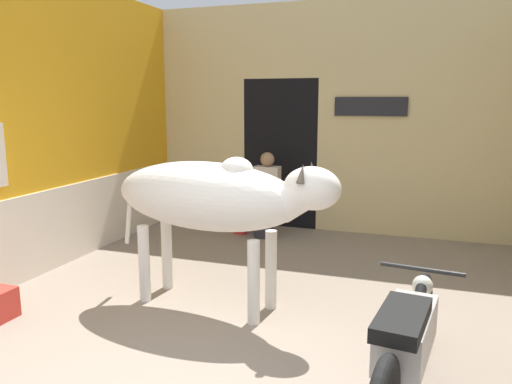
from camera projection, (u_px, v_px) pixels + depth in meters
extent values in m
cube|color=orange|center=(62.00, 123.00, 6.03)|extent=(0.18, 4.76, 3.38)
cube|color=silver|center=(76.00, 221.00, 6.21)|extent=(0.03, 4.76, 0.95)
cube|color=#D1BC84|center=(330.00, 39.00, 7.23)|extent=(5.36, 0.18, 1.09)
cube|color=#D1BC84|center=(207.00, 151.00, 8.17)|extent=(1.37, 0.18, 2.28)
cube|color=#D1BC84|center=(415.00, 158.00, 7.13)|extent=(2.82, 0.18, 2.28)
cube|color=black|center=(288.00, 151.00, 8.10)|extent=(1.17, 0.90, 2.28)
cube|color=black|center=(371.00, 107.00, 7.10)|extent=(1.02, 0.03, 0.27)
ellipsoid|color=silver|center=(205.00, 196.00, 4.68)|extent=(2.00, 0.90, 0.65)
ellipsoid|color=silver|center=(237.00, 170.00, 4.48)|extent=(0.34, 0.31, 0.24)
cylinder|color=silver|center=(293.00, 199.00, 4.29)|extent=(0.46, 0.35, 0.43)
ellipsoid|color=silver|center=(312.00, 188.00, 4.20)|extent=(0.54, 0.38, 0.37)
cylinder|color=silver|center=(129.00, 212.00, 5.11)|extent=(0.14, 0.06, 0.69)
cylinder|color=silver|center=(271.00, 270.00, 4.71)|extent=(0.11, 0.11, 0.76)
cylinder|color=silver|center=(254.00, 283.00, 4.38)|extent=(0.11, 0.11, 0.76)
cylinder|color=silver|center=(167.00, 253.00, 5.22)|extent=(0.11, 0.11, 0.76)
cylinder|color=silver|center=(144.00, 264.00, 4.89)|extent=(0.11, 0.11, 0.76)
cone|color=#473D33|center=(312.00, 170.00, 4.31)|extent=(0.09, 0.14, 0.18)
cone|color=#473D33|center=(302.00, 174.00, 4.08)|extent=(0.09, 0.14, 0.18)
torus|color=black|center=(421.00, 318.00, 3.75)|extent=(0.17, 0.69, 0.68)
cube|color=#9E9993|center=(407.00, 333.00, 3.12)|extent=(0.37, 0.78, 0.28)
cube|color=black|center=(402.00, 319.00, 2.90)|extent=(0.33, 0.63, 0.09)
cylinder|color=black|center=(422.00, 269.00, 3.54)|extent=(0.58, 0.11, 0.03)
sphere|color=silver|center=(422.00, 286.00, 3.65)|extent=(0.15, 0.15, 0.15)
cube|color=#282833|center=(264.00, 224.00, 7.17)|extent=(0.25, 0.14, 0.42)
cube|color=#282833|center=(266.00, 205.00, 7.21)|extent=(0.25, 0.32, 0.11)
cube|color=beige|center=(267.00, 185.00, 7.22)|extent=(0.36, 0.20, 0.56)
sphere|color=#937051|center=(267.00, 159.00, 7.16)|extent=(0.20, 0.20, 0.20)
cylinder|color=red|center=(241.00, 221.00, 7.43)|extent=(0.20, 0.20, 0.38)
cylinder|color=red|center=(241.00, 207.00, 7.39)|extent=(0.29, 0.29, 0.04)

